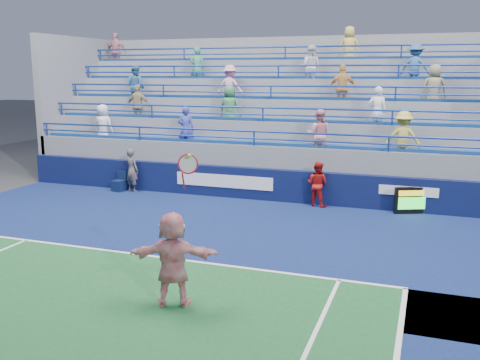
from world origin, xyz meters
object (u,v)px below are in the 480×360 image
at_px(serve_speed_board, 414,201).
at_px(tennis_player, 173,259).
at_px(ball_girl, 317,184).
at_px(line_judge, 132,170).
at_px(judge_chair, 119,185).

xyz_separation_m(serve_speed_board, tennis_player, (-4.04, -8.53, 0.49)).
relative_size(serve_speed_board, ball_girl, 0.79).
bearing_deg(ball_girl, tennis_player, 99.68).
xyz_separation_m(line_judge, ball_girl, (6.89, 0.11, -0.07)).
distance_m(judge_chair, ball_girl, 7.41).
bearing_deg(tennis_player, ball_girl, 83.22).
xyz_separation_m(judge_chair, line_judge, (0.50, 0.12, 0.57)).
distance_m(serve_speed_board, line_judge, 9.94).
xyz_separation_m(serve_speed_board, judge_chair, (-10.42, -0.27, -0.19)).
bearing_deg(serve_speed_board, line_judge, -179.16).
relative_size(judge_chair, line_judge, 0.46).
relative_size(judge_chair, tennis_player, 0.25).
xyz_separation_m(judge_chair, tennis_player, (6.38, -8.26, 0.68)).
relative_size(serve_speed_board, line_judge, 0.72).
bearing_deg(ball_girl, line_judge, 17.33).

